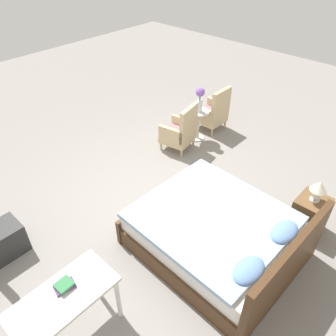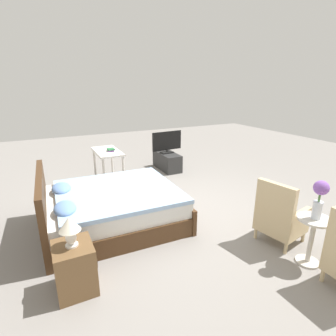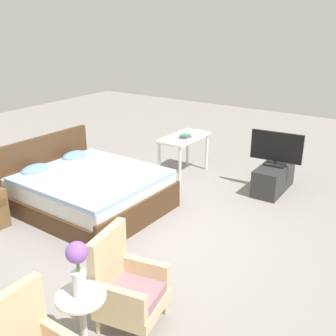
{
  "view_description": "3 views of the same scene",
  "coord_description": "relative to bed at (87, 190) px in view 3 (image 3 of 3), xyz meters",
  "views": [
    {
      "loc": [
        2.54,
        2.63,
        3.6
      ],
      "look_at": [
        -0.08,
        0.21,
        0.84
      ],
      "focal_mm": 35.0,
      "sensor_mm": 36.0,
      "label": 1
    },
    {
      "loc": [
        -3.71,
        2.03,
        2.14
      ],
      "look_at": [
        -0.0,
        0.19,
        0.81
      ],
      "focal_mm": 28.0,
      "sensor_mm": 36.0,
      "label": 2
    },
    {
      "loc": [
        -3.72,
        -2.74,
        2.64
      ],
      "look_at": [
        0.35,
        -0.01,
        0.79
      ],
      "focal_mm": 42.0,
      "sensor_mm": 36.0,
      "label": 3
    }
  ],
  "objects": [
    {
      "name": "ground_plane",
      "position": [
        -0.01,
        -1.19,
        -0.3
      ],
      "size": [
        16.0,
        16.0,
        0.0
      ],
      "primitive_type": "plane",
      "color": "gray"
    },
    {
      "name": "bed",
      "position": [
        0.0,
        0.0,
        0.0
      ],
      "size": [
        1.78,
        2.08,
        0.96
      ],
      "color": "#472D19",
      "rests_on": "ground_plane"
    },
    {
      "name": "flower_vase",
      "position": [
        -2.02,
        -1.96,
        0.61
      ],
      "size": [
        0.17,
        0.17,
        0.48
      ],
      "color": "silver",
      "rests_on": "side_table"
    },
    {
      "name": "tv_stand",
      "position": [
        2.16,
        -2.06,
        -0.08
      ],
      "size": [
        0.96,
        0.4,
        0.44
      ],
      "color": "#2D2D2D",
      "rests_on": "ground_plane"
    },
    {
      "name": "side_table",
      "position": [
        -2.02,
        -1.96,
        0.09
      ],
      "size": [
        0.4,
        0.4,
        0.62
      ],
      "color": "beige",
      "rests_on": "ground_plane"
    },
    {
      "name": "armchair_by_window_right",
      "position": [
        -1.51,
        -1.98,
        0.08
      ],
      "size": [
        0.63,
        0.63,
        0.92
      ],
      "color": "#CCB284",
      "rests_on": "ground_plane"
    },
    {
      "name": "tv_flatscreen",
      "position": [
        2.17,
        -2.06,
        0.43
      ],
      "size": [
        0.22,
        0.82,
        0.56
      ],
      "color": "black",
      "rests_on": "tv_stand"
    },
    {
      "name": "book_stack",
      "position": [
        1.88,
        -0.53,
        0.45
      ],
      "size": [
        0.22,
        0.17,
        0.06
      ],
      "color": "#66387A",
      "rests_on": "vanity_desk"
    },
    {
      "name": "vanity_desk",
      "position": [
        1.95,
        -0.46,
        0.32
      ],
      "size": [
        1.04,
        0.52,
        0.72
      ],
      "color": "silver",
      "rests_on": "ground_plane"
    }
  ]
}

